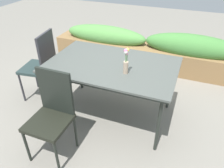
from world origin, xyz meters
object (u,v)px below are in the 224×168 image
object	(u,v)px
planter_box	(146,49)
dining_table	(112,67)
chair_end_left	(42,63)
chair_near_left	(52,111)
flower_vase	(126,61)

from	to	relation	value
planter_box	dining_table	bearing A→B (deg)	-92.93
chair_end_left	planter_box	xyz separation A→B (m)	(1.14, 1.50, -0.23)
chair_near_left	chair_end_left	world-z (taller)	chair_end_left
chair_near_left	planter_box	world-z (taller)	chair_near_left
planter_box	chair_end_left	bearing A→B (deg)	-127.20
dining_table	chair_end_left	size ratio (longest dim) A/B	1.53
chair_end_left	flower_vase	world-z (taller)	flower_vase
chair_near_left	flower_vase	distance (m)	0.93
dining_table	chair_end_left	bearing A→B (deg)	179.37
flower_vase	chair_near_left	bearing A→B (deg)	-131.67
chair_end_left	planter_box	size ratio (longest dim) A/B	0.29
chair_near_left	chair_end_left	distance (m)	1.07
dining_table	chair_near_left	xyz separation A→B (m)	(-0.35, -0.79, -0.18)
chair_end_left	flower_vase	xyz separation A→B (m)	(1.28, -0.16, 0.34)
chair_near_left	planter_box	bearing A→B (deg)	-100.18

